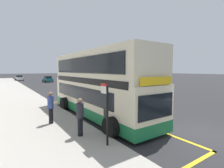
% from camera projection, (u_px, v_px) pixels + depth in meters
% --- Properties ---
extents(ground_plane, '(260.00, 260.00, 0.00)m').
position_uv_depth(ground_plane, '(47.00, 86.00, 34.22)').
color(ground_plane, '#28282B').
extents(pavement_near, '(6.00, 76.00, 0.14)m').
position_uv_depth(pavement_near, '(7.00, 87.00, 30.30)').
color(pavement_near, '#A39E93').
rests_on(pavement_near, ground).
extents(double_decker_bus, '(3.20, 10.63, 4.40)m').
position_uv_depth(double_decker_bus, '(97.00, 86.00, 11.61)').
color(double_decker_bus, beige).
rests_on(double_decker_bus, ground).
extents(bus_bay_markings, '(2.81, 13.93, 0.01)m').
position_uv_depth(bus_bay_markings, '(98.00, 116.00, 11.43)').
color(bus_bay_markings, gold).
rests_on(bus_bay_markings, ground).
extents(bus_stop_sign, '(0.09, 0.51, 2.50)m').
position_uv_depth(bus_stop_sign, '(106.00, 109.00, 6.72)').
color(bus_stop_sign, black).
rests_on(bus_stop_sign, pavement_near).
extents(parked_car_white_behind, '(2.09, 4.20, 1.62)m').
position_uv_depth(parked_car_white_behind, '(19.00, 78.00, 49.90)').
color(parked_car_white_behind, silver).
rests_on(parked_car_white_behind, ground).
extents(parked_car_maroon_far, '(2.09, 4.20, 1.62)m').
position_uv_depth(parked_car_maroon_far, '(94.00, 84.00, 27.57)').
color(parked_car_maroon_far, maroon).
rests_on(parked_car_maroon_far, ground).
extents(parked_car_teal_distant, '(2.09, 4.20, 1.62)m').
position_uv_depth(parked_car_teal_distant, '(48.00, 79.00, 43.76)').
color(parked_car_teal_distant, '#196066').
rests_on(parked_car_teal_distant, ground).
extents(pedestrian_waiting_near_sign, '(0.34, 0.34, 1.82)m').
position_uv_depth(pedestrian_waiting_near_sign, '(51.00, 106.00, 9.45)').
color(pedestrian_waiting_near_sign, black).
rests_on(pedestrian_waiting_near_sign, pavement_near).
extents(pedestrian_further_back, '(0.34, 0.34, 1.76)m').
position_uv_depth(pedestrian_further_back, '(80.00, 115.00, 7.69)').
color(pedestrian_further_back, black).
rests_on(pedestrian_further_back, pavement_near).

